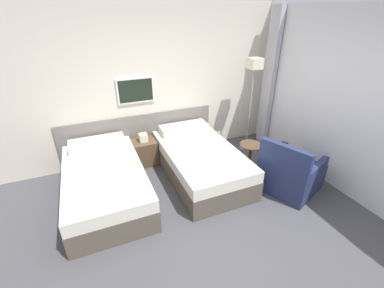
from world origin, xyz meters
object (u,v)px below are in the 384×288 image
(side_table, at_px, (250,153))
(armchair, at_px, (290,174))
(bed_near_door, at_px, (105,182))
(bed_near_window, at_px, (200,161))
(floor_lamp, at_px, (254,76))
(nightstand, at_px, (145,152))

(side_table, xyz_separation_m, armchair, (0.28, -0.69, -0.09))
(bed_near_door, relative_size, bed_near_window, 1.00)
(armchair, bearing_deg, floor_lamp, -27.78)
(bed_near_door, bearing_deg, armchair, -18.65)
(bed_near_door, height_order, nightstand, bed_near_door)
(armchair, bearing_deg, bed_near_window, 29.90)
(floor_lamp, relative_size, side_table, 3.45)
(nightstand, relative_size, armchair, 0.57)
(bed_near_window, distance_m, armchair, 1.46)
(floor_lamp, height_order, side_table, floor_lamp)
(bed_near_window, xyz_separation_m, nightstand, (-0.77, 0.74, -0.03))
(bed_near_door, bearing_deg, side_table, -5.24)
(side_table, bearing_deg, nightstand, 149.59)
(bed_near_door, height_order, floor_lamp, floor_lamp)
(side_table, distance_m, armchair, 0.75)
(armchair, bearing_deg, side_table, 0.85)
(floor_lamp, height_order, armchair, floor_lamp)
(bed_near_door, xyz_separation_m, side_table, (2.40, -0.22, 0.09))
(bed_near_door, distance_m, floor_lamp, 3.13)
(bed_near_door, bearing_deg, nightstand, 43.58)
(floor_lamp, distance_m, armchair, 1.87)
(bed_near_door, xyz_separation_m, bed_near_window, (1.55, 0.00, 0.00))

